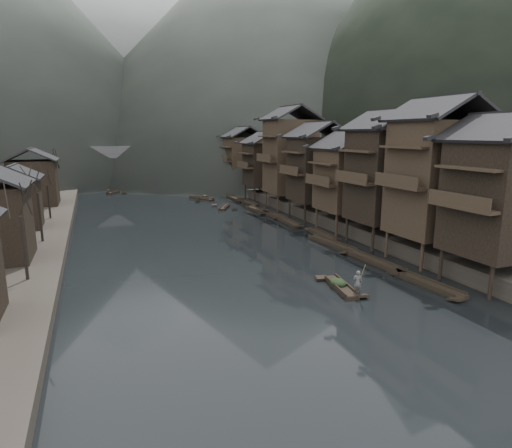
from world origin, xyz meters
name	(u,v)px	position (x,y,z in m)	size (l,w,h in m)	color
water	(255,278)	(0.00, 0.00, 0.00)	(300.00, 300.00, 0.00)	black
right_bank	(349,190)	(35.00, 40.00, 0.90)	(40.00, 200.00, 1.80)	#2D2823
stilt_houses	(327,157)	(17.28, 18.71, 8.79)	(9.00, 67.60, 16.24)	black
left_houses	(9,192)	(-20.50, 20.12, 5.66)	(8.10, 53.20, 8.73)	black
bare_trees	(43,186)	(-17.00, 18.42, 6.35)	(3.66, 61.62, 7.32)	black
moored_sampans	(274,216)	(12.00, 24.02, 0.20)	(2.94, 68.29, 0.47)	black
midriver_boats	(174,198)	(1.70, 46.44, 0.20)	(18.91, 31.16, 0.45)	black
stone_bridge	(146,162)	(0.00, 72.00, 5.11)	(40.00, 6.00, 9.00)	#4C4C4F
hills	(126,36)	(5.53, 168.35, 51.94)	(320.00, 380.00, 115.43)	black
hero_sampan	(340,286)	(5.27, -4.66, 0.20)	(1.90, 5.30, 0.44)	black
cargo_heap	(338,278)	(5.23, -4.43, 0.78)	(1.15, 1.51, 0.69)	black
boatman	(358,279)	(5.59, -6.46, 1.34)	(0.66, 0.43, 1.81)	#535355
bamboo_pole	(362,247)	(5.79, -6.46, 3.77)	(0.06, 0.06, 3.87)	#8C7A51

